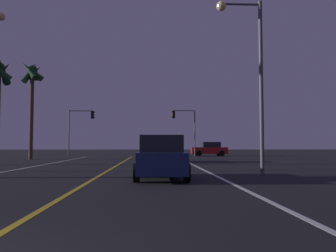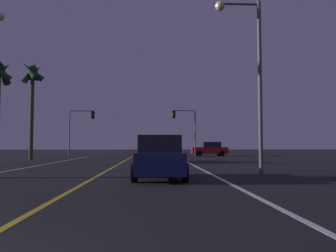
{
  "view_description": "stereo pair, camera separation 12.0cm",
  "coord_description": "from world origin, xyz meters",
  "px_view_note": "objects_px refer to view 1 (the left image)",
  "views": [
    {
      "loc": [
        2.26,
        -3.14,
        1.33
      ],
      "look_at": [
        3.71,
        27.7,
        3.03
      ],
      "focal_mm": 37.03,
      "sensor_mm": 36.0,
      "label": 1
    },
    {
      "loc": [
        2.38,
        -3.14,
        1.33
      ],
      "look_at": [
        3.71,
        27.7,
        3.03
      ],
      "focal_mm": 37.03,
      "sensor_mm": 36.0,
      "label": 2
    }
  ],
  "objects_px": {
    "car_crossing_side": "(210,149)",
    "traffic_light_near_right": "(184,122)",
    "car_ahead_far": "(156,152)",
    "palm_tree_left_far": "(32,81)",
    "street_lamp_right_near": "(251,63)",
    "traffic_light_near_left": "(81,122)",
    "car_lead_same_lane": "(161,158)"
  },
  "relations": [
    {
      "from": "car_crossing_side",
      "to": "traffic_light_near_right",
      "type": "relative_size",
      "value": 0.79
    },
    {
      "from": "car_ahead_far",
      "to": "palm_tree_left_far",
      "type": "relative_size",
      "value": 0.46
    },
    {
      "from": "traffic_light_near_right",
      "to": "car_crossing_side",
      "type": "bearing_deg",
      "value": -154.9
    },
    {
      "from": "car_ahead_far",
      "to": "street_lamp_right_near",
      "type": "distance_m",
      "value": 13.27
    },
    {
      "from": "car_crossing_side",
      "to": "traffic_light_near_left",
      "type": "height_order",
      "value": "traffic_light_near_left"
    },
    {
      "from": "car_crossing_side",
      "to": "palm_tree_left_far",
      "type": "bearing_deg",
      "value": 27.61
    },
    {
      "from": "car_crossing_side",
      "to": "traffic_light_near_left",
      "type": "bearing_deg",
      "value": 5.78
    },
    {
      "from": "street_lamp_right_near",
      "to": "traffic_light_near_left",
      "type": "bearing_deg",
      "value": -63.56
    },
    {
      "from": "traffic_light_near_right",
      "to": "traffic_light_near_left",
      "type": "bearing_deg",
      "value": 0.0
    },
    {
      "from": "traffic_light_near_left",
      "to": "palm_tree_left_far",
      "type": "distance_m",
      "value": 9.12
    },
    {
      "from": "car_ahead_far",
      "to": "car_crossing_side",
      "type": "bearing_deg",
      "value": -24.21
    },
    {
      "from": "traffic_light_near_right",
      "to": "street_lamp_right_near",
      "type": "distance_m",
      "value": 25.22
    },
    {
      "from": "car_crossing_side",
      "to": "palm_tree_left_far",
      "type": "height_order",
      "value": "palm_tree_left_far"
    },
    {
      "from": "car_crossing_side",
      "to": "car_ahead_far",
      "type": "distance_m",
      "value": 16.2
    },
    {
      "from": "traffic_light_near_right",
      "to": "traffic_light_near_left",
      "type": "height_order",
      "value": "traffic_light_near_right"
    },
    {
      "from": "car_lead_same_lane",
      "to": "car_ahead_far",
      "type": "distance_m",
      "value": 13.3
    },
    {
      "from": "car_lead_same_lane",
      "to": "palm_tree_left_far",
      "type": "bearing_deg",
      "value": 31.67
    },
    {
      "from": "car_lead_same_lane",
      "to": "car_crossing_side",
      "type": "relative_size",
      "value": 1.0
    },
    {
      "from": "car_ahead_far",
      "to": "palm_tree_left_far",
      "type": "distance_m",
      "value": 14.2
    },
    {
      "from": "traffic_light_near_right",
      "to": "street_lamp_right_near",
      "type": "relative_size",
      "value": 0.69
    },
    {
      "from": "traffic_light_near_right",
      "to": "palm_tree_left_far",
      "type": "bearing_deg",
      "value": 28.15
    },
    {
      "from": "car_crossing_side",
      "to": "street_lamp_right_near",
      "type": "height_order",
      "value": "street_lamp_right_near"
    },
    {
      "from": "car_lead_same_lane",
      "to": "street_lamp_right_near",
      "type": "relative_size",
      "value": 0.55
    },
    {
      "from": "car_ahead_far",
      "to": "street_lamp_right_near",
      "type": "height_order",
      "value": "street_lamp_right_near"
    },
    {
      "from": "traffic_light_near_left",
      "to": "car_ahead_far",
      "type": "bearing_deg",
      "value": -57.33
    },
    {
      "from": "palm_tree_left_far",
      "to": "car_crossing_side",
      "type": "bearing_deg",
      "value": 27.61
    },
    {
      "from": "palm_tree_left_far",
      "to": "car_lead_same_lane",
      "type": "bearing_deg",
      "value": -58.33
    },
    {
      "from": "car_ahead_far",
      "to": "traffic_light_near_right",
      "type": "xyz_separation_m",
      "value": [
        3.37,
        13.24,
        3.18
      ]
    },
    {
      "from": "car_ahead_far",
      "to": "palm_tree_left_far",
      "type": "height_order",
      "value": "palm_tree_left_far"
    },
    {
      "from": "traffic_light_near_left",
      "to": "street_lamp_right_near",
      "type": "xyz_separation_m",
      "value": [
        12.52,
        -25.19,
        1.0
      ]
    },
    {
      "from": "car_crossing_side",
      "to": "car_lead_same_lane",
      "type": "bearing_deg",
      "value": 76.69
    },
    {
      "from": "car_ahead_far",
      "to": "traffic_light_near_left",
      "type": "distance_m",
      "value": 16.04
    }
  ]
}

